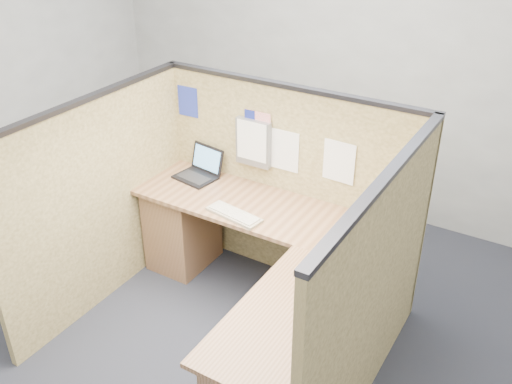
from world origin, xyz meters
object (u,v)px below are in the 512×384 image
Objects in this scene: laptop at (199,169)px; keyboard at (234,214)px; l_desk at (259,285)px; mouse at (353,252)px.

keyboard is at bearing -24.29° from laptop.
keyboard is at bearing 148.81° from l_desk.
keyboard is 4.14× the size of mouse.
laptop is at bearing 165.67° from mouse.
keyboard is at bearing 180.00° from mouse.
laptop reaches higher than mouse.
laptop reaches higher than keyboard.
keyboard is (0.55, -0.36, -0.04)m from laptop.
laptop is (-0.86, 0.55, 0.39)m from l_desk.
laptop is 1.46m from mouse.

